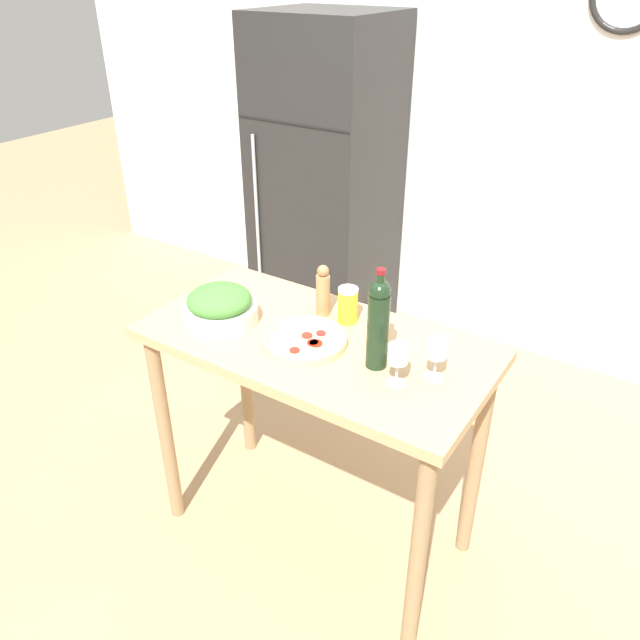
% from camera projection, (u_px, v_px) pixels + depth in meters
% --- Properties ---
extents(ground_plane, '(14.00, 14.00, 0.00)m').
position_uv_depth(ground_plane, '(316.00, 528.00, 2.67)').
color(ground_plane, tan).
extents(wall_back, '(6.40, 0.09, 2.60)m').
position_uv_depth(wall_back, '(508.00, 130.00, 3.40)').
color(wall_back, silver).
rests_on(wall_back, ground_plane).
extents(refrigerator, '(0.73, 0.70, 1.88)m').
position_uv_depth(refrigerator, '(326.00, 184.00, 3.74)').
color(refrigerator, black).
rests_on(refrigerator, ground_plane).
extents(prep_counter, '(1.24, 0.63, 0.96)m').
position_uv_depth(prep_counter, '(315.00, 373.00, 2.26)').
color(prep_counter, tan).
rests_on(prep_counter, ground_plane).
extents(wine_bottle, '(0.07, 0.07, 0.35)m').
position_uv_depth(wine_bottle, '(378.00, 322.00, 1.96)').
color(wine_bottle, black).
rests_on(wine_bottle, prep_counter).
extents(wine_glass_near, '(0.07, 0.07, 0.14)m').
position_uv_depth(wine_glass_near, '(398.00, 356.00, 1.90)').
color(wine_glass_near, silver).
rests_on(wine_glass_near, prep_counter).
extents(wine_glass_far, '(0.07, 0.07, 0.14)m').
position_uv_depth(wine_glass_far, '(437.00, 351.00, 1.93)').
color(wine_glass_far, silver).
rests_on(wine_glass_far, prep_counter).
extents(pepper_mill, '(0.05, 0.05, 0.20)m').
position_uv_depth(pepper_mill, '(323.00, 291.00, 2.29)').
color(pepper_mill, '#AD7F51').
rests_on(pepper_mill, prep_counter).
extents(salad_bowl, '(0.28, 0.28, 0.14)m').
position_uv_depth(salad_bowl, '(220.00, 306.00, 2.26)').
color(salad_bowl, silver).
rests_on(salad_bowl, prep_counter).
extents(homemade_pizza, '(0.29, 0.29, 0.04)m').
position_uv_depth(homemade_pizza, '(305.00, 339.00, 2.15)').
color(homemade_pizza, '#DBC189').
rests_on(homemade_pizza, prep_counter).
extents(salt_canister, '(0.07, 0.07, 0.14)m').
position_uv_depth(salt_canister, '(348.00, 305.00, 2.26)').
color(salt_canister, yellow).
rests_on(salt_canister, prep_counter).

